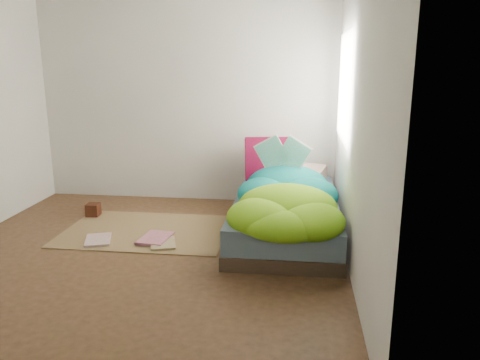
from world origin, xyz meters
name	(u,v)px	position (x,y,z in m)	size (l,w,h in m)	color
ground	(143,254)	(0.00, 0.00, 0.00)	(3.50, 3.50, 0.00)	#3B2817
room_walls	(135,63)	(0.01, 0.01, 1.63)	(3.54, 3.54, 2.62)	beige
bed	(286,215)	(1.22, 0.72, 0.17)	(1.00, 2.00, 0.34)	#32281B
duvet	(286,187)	(1.22, 0.50, 0.51)	(0.96, 1.84, 0.34)	#066568
rug	(146,231)	(-0.15, 0.55, 0.01)	(1.60, 1.10, 0.01)	brown
pillow_floral	(297,174)	(1.32, 1.52, 0.41)	(0.59, 0.37, 0.13)	silver
pillow_magenta	(267,159)	(0.98, 1.42, 0.58)	(0.48, 0.15, 0.48)	#4F051D
open_book	(283,144)	(1.16, 1.02, 0.82)	(0.47, 0.10, 0.29)	green
wooden_box	(93,210)	(-0.86, 0.93, 0.08)	(0.13, 0.13, 0.13)	#32140B
floor_book_a	(85,241)	(-0.61, 0.18, 0.02)	(0.23, 0.31, 0.02)	silver
floor_book_b	(143,237)	(-0.11, 0.32, 0.03)	(0.26, 0.35, 0.03)	#C8737C
floor_book_c	(151,244)	(0.02, 0.17, 0.02)	(0.22, 0.30, 0.02)	tan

